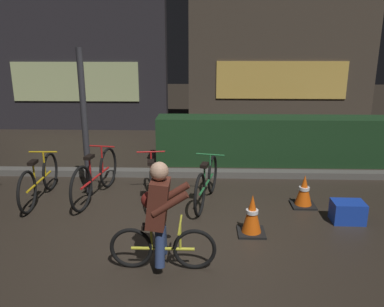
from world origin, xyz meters
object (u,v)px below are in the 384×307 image
parked_bike_center_right (151,180)px  parked_bike_right_mid (207,183)px  traffic_cone_far (304,191)px  cyclist (160,216)px  parked_bike_left_mid (39,180)px  street_post (85,125)px  parked_bike_center_left (96,177)px  blue_crate (348,212)px  traffic_cone_near (252,215)px

parked_bike_center_right → parked_bike_right_mid: size_ratio=1.03×
traffic_cone_far → cyclist: (-2.02, -1.78, 0.39)m
parked_bike_right_mid → cyclist: bearing=176.6°
parked_bike_right_mid → parked_bike_left_mid: bearing=101.8°
street_post → parked_bike_center_left: size_ratio=1.36×
traffic_cone_far → blue_crate: (0.49, -0.54, -0.09)m
parked_bike_left_mid → blue_crate: parked_bike_left_mid is taller
traffic_cone_near → traffic_cone_far: traffic_cone_near is taller
parked_bike_left_mid → cyclist: size_ratio=1.30×
parked_bike_center_right → cyclist: (0.36, -1.94, 0.29)m
parked_bike_left_mid → parked_bike_right_mid: bearing=-92.3°
traffic_cone_far → parked_bike_center_left: bearing=176.0°
street_post → traffic_cone_far: street_post is taller
parked_bike_left_mid → traffic_cone_far: parked_bike_left_mid is taller
parked_bike_center_left → cyclist: cyclist is taller
parked_bike_left_mid → blue_crate: 4.70m
parked_bike_right_mid → traffic_cone_near: parked_bike_right_mid is taller
parked_bike_right_mid → traffic_cone_near: bearing=-137.6°
parked_bike_center_right → traffic_cone_far: (2.38, -0.16, -0.10)m
parked_bike_center_right → blue_crate: parked_bike_center_right is taller
parked_bike_center_right → parked_bike_right_mid: parked_bike_center_right is taller
parked_bike_center_left → parked_bike_left_mid: bearing=106.9°
street_post → parked_bike_center_right: (1.07, -0.20, -0.85)m
parked_bike_center_left → cyclist: 2.39m
parked_bike_right_mid → cyclist: size_ratio=1.26×
traffic_cone_far → cyclist: bearing=-138.6°
parked_bike_left_mid → parked_bike_center_right: size_ratio=1.00×
street_post → blue_crate: size_ratio=5.41×
blue_crate → cyclist: bearing=-153.7°
parked_bike_center_left → street_post: bearing=58.7°
traffic_cone_near → traffic_cone_far: (0.91, 0.94, -0.02)m
street_post → traffic_cone_near: size_ratio=4.35×
parked_bike_center_left → cyclist: bearing=-139.2°
parked_bike_center_right → parked_bike_right_mid: (0.88, -0.08, -0.01)m
traffic_cone_far → cyclist: cyclist is taller
parked_bike_center_left → parked_bike_right_mid: (1.79, -0.15, -0.03)m
parked_bike_center_left → traffic_cone_near: size_ratio=3.19×
parked_bike_center_left → blue_crate: 3.86m
traffic_cone_far → blue_crate: bearing=-48.0°
traffic_cone_near → cyclist: bearing=-143.0°
parked_bike_right_mid → parked_bike_center_left: bearing=97.4°
street_post → blue_crate: bearing=-12.9°
street_post → cyclist: street_post is taller
traffic_cone_near → cyclist: cyclist is taller
traffic_cone_near → traffic_cone_far: 1.31m
street_post → cyclist: (1.43, -2.14, -0.56)m
parked_bike_left_mid → traffic_cone_far: (4.16, -0.10, -0.10)m
parked_bike_left_mid → parked_bike_center_left: (0.87, 0.13, 0.03)m
parked_bike_center_left → parked_bike_right_mid: bearing=-86.4°
street_post → parked_bike_left_mid: 1.14m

